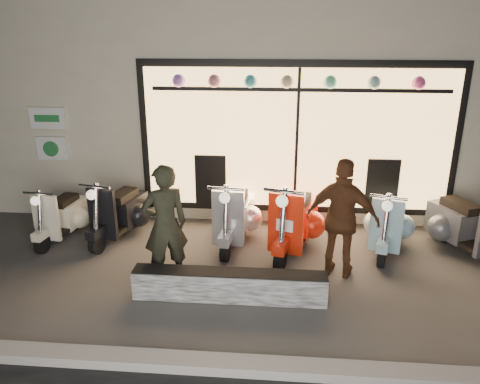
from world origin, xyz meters
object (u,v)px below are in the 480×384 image
(scooter_silver, at_px, (235,214))
(scooter_red, at_px, (296,220))
(woman, at_px, (342,219))
(man, at_px, (165,225))
(graffiti_barrier, at_px, (229,285))

(scooter_silver, relative_size, scooter_red, 0.95)
(scooter_silver, bearing_deg, woman, -28.33)
(man, relative_size, woman, 0.98)
(graffiti_barrier, relative_size, scooter_silver, 1.62)
(graffiti_barrier, distance_m, man, 1.19)
(scooter_red, distance_m, man, 2.22)
(scooter_red, relative_size, woman, 0.95)
(scooter_silver, xyz_separation_m, scooter_red, (0.99, -0.21, 0.02))
(scooter_red, xyz_separation_m, man, (-1.81, -1.23, 0.38))
(graffiti_barrier, distance_m, woman, 1.81)
(scooter_red, bearing_deg, graffiti_barrier, -102.77)
(graffiti_barrier, bearing_deg, scooter_red, 61.50)
(graffiti_barrier, relative_size, man, 1.48)
(scooter_red, bearing_deg, man, -130.00)
(man, bearing_deg, graffiti_barrier, 128.76)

